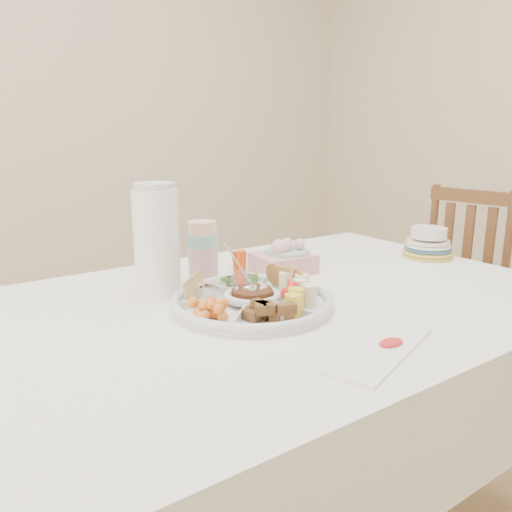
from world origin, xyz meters
TOP-DOWN VIEW (x-y plane):
  - wall_back at (0.00, 2.00)m, footprint 4.00×0.02m
  - dining_table at (0.00, 0.00)m, footprint 1.52×1.02m
  - chair at (1.01, 0.20)m, footprint 0.44×0.44m
  - party_tray at (-0.10, -0.02)m, footprint 0.47×0.47m
  - bean_dip at (-0.10, -0.02)m, footprint 0.12×0.12m
  - tortillas at (0.03, 0.01)m, footprint 0.12×0.12m
  - carrot_cucumber at (-0.06, 0.10)m, footprint 0.13×0.13m
  - pita_raisins at (-0.18, 0.07)m, footprint 0.14×0.14m
  - cherries at (-0.22, -0.05)m, footprint 0.14×0.14m
  - granola_chunks at (-0.13, -0.15)m, footprint 0.13×0.13m
  - banana_tomato at (-0.01, -0.12)m, footprint 0.15×0.15m
  - cup_stack at (-0.09, 0.23)m, footprint 0.11×0.11m
  - thermos at (-0.24, 0.19)m, footprint 0.12×0.12m
  - flower_bowl at (0.17, 0.19)m, footprint 0.15×0.15m
  - napkin_stack at (0.16, 0.19)m, footprint 0.18×0.16m
  - plate_stack at (0.67, 0.05)m, footprint 0.17×0.17m
  - placemat at (-0.03, -0.37)m, footprint 0.32×0.20m

SIDE VIEW (x-z plane):
  - dining_table at x=0.00m, z-range 0.00..0.76m
  - chair at x=1.01m, z-range 0.00..0.95m
  - placemat at x=-0.03m, z-range 0.76..0.76m
  - party_tray at x=-0.10m, z-range 0.76..0.80m
  - napkin_stack at x=0.16m, z-range 0.76..0.81m
  - bean_dip at x=-0.10m, z-range 0.77..0.81m
  - cherries at x=-0.22m, z-range 0.77..0.82m
  - granola_chunks at x=-0.13m, z-range 0.77..0.82m
  - tortillas at x=0.03m, z-range 0.77..0.83m
  - pita_raisins at x=-0.18m, z-range 0.77..0.83m
  - flower_bowl at x=0.17m, z-range 0.76..0.86m
  - plate_stack at x=0.67m, z-range 0.76..0.86m
  - banana_tomato at x=-0.01m, z-range 0.77..0.87m
  - carrot_cucumber at x=-0.06m, z-range 0.78..0.87m
  - cup_stack at x=-0.09m, z-range 0.76..0.99m
  - thermos at x=-0.24m, z-range 0.76..1.05m
  - wall_back at x=0.00m, z-range 0.00..2.70m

